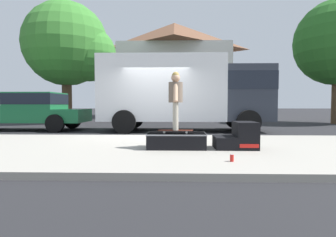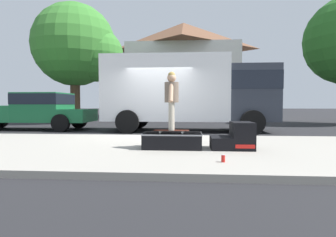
{
  "view_description": "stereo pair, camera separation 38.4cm",
  "coord_description": "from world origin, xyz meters",
  "px_view_note": "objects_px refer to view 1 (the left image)",
  "views": [
    {
      "loc": [
        0.76,
        -9.43,
        1.1
      ],
      "look_at": [
        0.52,
        -1.33,
        0.7
      ],
      "focal_mm": 29.69,
      "sensor_mm": 36.0,
      "label": 1
    },
    {
      "loc": [
        1.14,
        -9.41,
        1.1
      ],
      "look_at": [
        0.52,
        -1.33,
        0.7
      ],
      "focal_mm": 29.69,
      "sensor_mm": 36.0,
      "label": 2
    }
  ],
  "objects_px": {
    "skater_kid": "(176,96)",
    "box_truck": "(186,90)",
    "soda_can": "(232,158)",
    "skateboard": "(176,131)",
    "pickup_truck_green": "(24,109)",
    "kicker_ramp": "(239,137)",
    "skate_box": "(176,140)",
    "street_tree_main": "(71,47)"
  },
  "relations": [
    {
      "from": "skate_box",
      "to": "box_truck",
      "type": "relative_size",
      "value": 0.19
    },
    {
      "from": "skater_kid",
      "to": "skate_box",
      "type": "bearing_deg",
      "value": 58.19
    },
    {
      "from": "soda_can",
      "to": "pickup_truck_green",
      "type": "height_order",
      "value": "pickup_truck_green"
    },
    {
      "from": "soda_can",
      "to": "street_tree_main",
      "type": "height_order",
      "value": "street_tree_main"
    },
    {
      "from": "box_truck",
      "to": "soda_can",
      "type": "bearing_deg",
      "value": -85.23
    },
    {
      "from": "skate_box",
      "to": "skater_kid",
      "type": "height_order",
      "value": "skater_kid"
    },
    {
      "from": "soda_can",
      "to": "kicker_ramp",
      "type": "bearing_deg",
      "value": 73.11
    },
    {
      "from": "soda_can",
      "to": "skateboard",
      "type": "bearing_deg",
      "value": 124.42
    },
    {
      "from": "box_truck",
      "to": "street_tree_main",
      "type": "bearing_deg",
      "value": 145.5
    },
    {
      "from": "pickup_truck_green",
      "to": "street_tree_main",
      "type": "xyz_separation_m",
      "value": [
        0.42,
        4.38,
        3.57
      ]
    },
    {
      "from": "skateboard",
      "to": "kicker_ramp",
      "type": "bearing_deg",
      "value": 1.18
    },
    {
      "from": "skater_kid",
      "to": "box_truck",
      "type": "xyz_separation_m",
      "value": [
        0.41,
        5.42,
        0.4
      ]
    },
    {
      "from": "skater_kid",
      "to": "box_truck",
      "type": "relative_size",
      "value": 0.19
    },
    {
      "from": "kicker_ramp",
      "to": "skateboard",
      "type": "height_order",
      "value": "kicker_ramp"
    },
    {
      "from": "kicker_ramp",
      "to": "street_tree_main",
      "type": "distance_m",
      "value": 13.06
    },
    {
      "from": "skater_kid",
      "to": "skateboard",
      "type": "bearing_deg",
      "value": 116.57
    },
    {
      "from": "kicker_ramp",
      "to": "pickup_truck_green",
      "type": "bearing_deg",
      "value": 145.41
    },
    {
      "from": "kicker_ramp",
      "to": "street_tree_main",
      "type": "relative_size",
      "value": 0.13
    },
    {
      "from": "skate_box",
      "to": "street_tree_main",
      "type": "height_order",
      "value": "street_tree_main"
    },
    {
      "from": "skate_box",
      "to": "pickup_truck_green",
      "type": "bearing_deg",
      "value": 140.06
    },
    {
      "from": "skate_box",
      "to": "skater_kid",
      "type": "xyz_separation_m",
      "value": [
        -0.02,
        -0.03,
        0.99
      ]
    },
    {
      "from": "pickup_truck_green",
      "to": "street_tree_main",
      "type": "bearing_deg",
      "value": 84.49
    },
    {
      "from": "skate_box",
      "to": "skateboard",
      "type": "bearing_deg",
      "value": -121.81
    },
    {
      "from": "skateboard",
      "to": "pickup_truck_green",
      "type": "distance_m",
      "value": 8.55
    },
    {
      "from": "pickup_truck_green",
      "to": "street_tree_main",
      "type": "distance_m",
      "value": 5.67
    },
    {
      "from": "box_truck",
      "to": "pickup_truck_green",
      "type": "xyz_separation_m",
      "value": [
        -6.93,
        0.09,
        -0.81
      ]
    },
    {
      "from": "box_truck",
      "to": "kicker_ramp",
      "type": "bearing_deg",
      "value": -79.34
    },
    {
      "from": "kicker_ramp",
      "to": "box_truck",
      "type": "bearing_deg",
      "value": 100.66
    },
    {
      "from": "box_truck",
      "to": "pickup_truck_green",
      "type": "bearing_deg",
      "value": 179.23
    },
    {
      "from": "skater_kid",
      "to": "box_truck",
      "type": "height_order",
      "value": "box_truck"
    },
    {
      "from": "soda_can",
      "to": "skater_kid",
      "type": "bearing_deg",
      "value": 124.42
    },
    {
      "from": "kicker_ramp",
      "to": "skateboard",
      "type": "bearing_deg",
      "value": -178.82
    },
    {
      "from": "skater_kid",
      "to": "street_tree_main",
      "type": "height_order",
      "value": "street_tree_main"
    },
    {
      "from": "pickup_truck_green",
      "to": "soda_can",
      "type": "bearing_deg",
      "value": -42.75
    },
    {
      "from": "kicker_ramp",
      "to": "pickup_truck_green",
      "type": "height_order",
      "value": "pickup_truck_green"
    },
    {
      "from": "kicker_ramp",
      "to": "pickup_truck_green",
      "type": "relative_size",
      "value": 0.16
    },
    {
      "from": "skater_kid",
      "to": "pickup_truck_green",
      "type": "xyz_separation_m",
      "value": [
        -6.52,
        5.51,
        -0.4
      ]
    },
    {
      "from": "skate_box",
      "to": "street_tree_main",
      "type": "relative_size",
      "value": 0.19
    },
    {
      "from": "skater_kid",
      "to": "pickup_truck_green",
      "type": "height_order",
      "value": "skater_kid"
    },
    {
      "from": "street_tree_main",
      "to": "pickup_truck_green",
      "type": "bearing_deg",
      "value": -95.51
    },
    {
      "from": "kicker_ramp",
      "to": "skateboard",
      "type": "distance_m",
      "value": 1.43
    },
    {
      "from": "kicker_ramp",
      "to": "skater_kid",
      "type": "distance_m",
      "value": 1.7
    }
  ]
}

